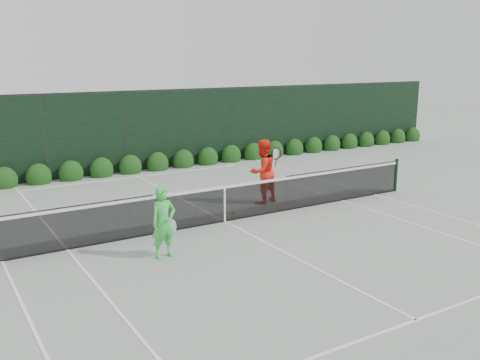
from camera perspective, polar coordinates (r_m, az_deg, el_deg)
ground at (r=14.24m, az=-1.64°, el=-4.47°), size 80.00×80.00×0.00m
tennis_net at (r=14.07m, az=-1.74°, el=-2.42°), size 12.90×0.10×1.07m
player_woman at (r=11.67m, az=-8.15°, el=-4.51°), size 0.66×0.43×1.57m
player_man at (r=15.85m, az=2.40°, el=0.91°), size 1.06×0.90×1.91m
court_lines at (r=14.23m, az=-1.64°, el=-4.44°), size 11.03×23.83×0.01m
windscreen_fence at (r=11.64m, az=4.95°, el=-0.75°), size 32.00×21.07×3.06m
hedge_row at (r=20.51m, az=-11.61°, el=1.37°), size 31.66×0.65×0.94m
tennis_balls at (r=15.02m, az=4.84°, el=-3.44°), size 2.07×1.67×0.07m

